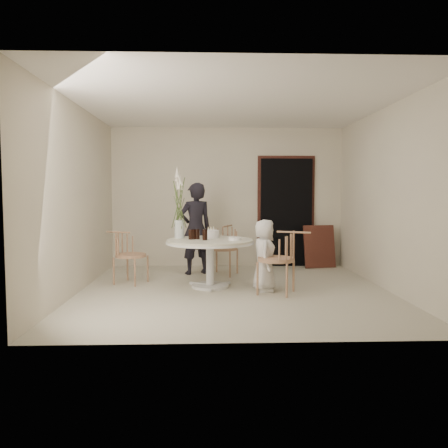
{
  "coord_description": "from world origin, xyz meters",
  "views": [
    {
      "loc": [
        -0.37,
        -6.31,
        1.42
      ],
      "look_at": [
        -0.14,
        0.3,
        0.96
      ],
      "focal_mm": 35.0,
      "sensor_mm": 36.0,
      "label": 1
    }
  ],
  "objects_px": {
    "table": "(210,247)",
    "birthday_cake": "(211,234)",
    "girl": "(196,229)",
    "flower_vase": "(179,206)",
    "chair_right": "(285,253)",
    "chair_left": "(124,249)",
    "boy": "(264,255)",
    "chair_far": "(225,242)"
  },
  "relations": [
    {
      "from": "table",
      "to": "flower_vase",
      "type": "relative_size",
      "value": 1.2
    },
    {
      "from": "chair_far",
      "to": "boy",
      "type": "distance_m",
      "value": 1.5
    },
    {
      "from": "table",
      "to": "chair_far",
      "type": "relative_size",
      "value": 1.55
    },
    {
      "from": "girl",
      "to": "chair_right",
      "type": "bearing_deg",
      "value": 106.34
    },
    {
      "from": "table",
      "to": "chair_left",
      "type": "relative_size",
      "value": 1.61
    },
    {
      "from": "boy",
      "to": "flower_vase",
      "type": "bearing_deg",
      "value": 73.13
    },
    {
      "from": "chair_right",
      "to": "flower_vase",
      "type": "distance_m",
      "value": 1.81
    },
    {
      "from": "chair_far",
      "to": "chair_left",
      "type": "xyz_separation_m",
      "value": [
        -1.63,
        -0.76,
        -0.02
      ]
    },
    {
      "from": "chair_far",
      "to": "boy",
      "type": "bearing_deg",
      "value": -47.77
    },
    {
      "from": "flower_vase",
      "to": "table",
      "type": "bearing_deg",
      "value": -25.96
    },
    {
      "from": "birthday_cake",
      "to": "chair_far",
      "type": "bearing_deg",
      "value": 73.62
    },
    {
      "from": "chair_right",
      "to": "girl",
      "type": "height_order",
      "value": "girl"
    },
    {
      "from": "chair_left",
      "to": "birthday_cake",
      "type": "distance_m",
      "value": 1.4
    },
    {
      "from": "birthday_cake",
      "to": "table",
      "type": "bearing_deg",
      "value": -93.42
    },
    {
      "from": "boy",
      "to": "chair_far",
      "type": "bearing_deg",
      "value": 25.21
    },
    {
      "from": "birthday_cake",
      "to": "chair_right",
      "type": "bearing_deg",
      "value": -35.32
    },
    {
      "from": "girl",
      "to": "flower_vase",
      "type": "xyz_separation_m",
      "value": [
        -0.23,
        -0.89,
        0.42
      ]
    },
    {
      "from": "flower_vase",
      "to": "chair_far",
      "type": "bearing_deg",
      "value": 49.98
    },
    {
      "from": "girl",
      "to": "birthday_cake",
      "type": "bearing_deg",
      "value": 84.26
    },
    {
      "from": "table",
      "to": "girl",
      "type": "bearing_deg",
      "value": 102.61
    },
    {
      "from": "boy",
      "to": "table",
      "type": "bearing_deg",
      "value": 75.6
    },
    {
      "from": "chair_right",
      "to": "birthday_cake",
      "type": "relative_size",
      "value": 3.55
    },
    {
      "from": "table",
      "to": "birthday_cake",
      "type": "xyz_separation_m",
      "value": [
        0.01,
        0.24,
        0.18
      ]
    },
    {
      "from": "chair_far",
      "to": "boy",
      "type": "height_order",
      "value": "boy"
    },
    {
      "from": "chair_far",
      "to": "girl",
      "type": "bearing_deg",
      "value": -157.34
    },
    {
      "from": "chair_far",
      "to": "chair_right",
      "type": "distance_m",
      "value": 1.8
    },
    {
      "from": "table",
      "to": "chair_right",
      "type": "height_order",
      "value": "chair_right"
    },
    {
      "from": "girl",
      "to": "boy",
      "type": "distance_m",
      "value": 1.78
    },
    {
      "from": "chair_right",
      "to": "boy",
      "type": "bearing_deg",
      "value": -105.83
    },
    {
      "from": "girl",
      "to": "chair_left",
      "type": "bearing_deg",
      "value": 11.96
    },
    {
      "from": "chair_right",
      "to": "flower_vase",
      "type": "height_order",
      "value": "flower_vase"
    },
    {
      "from": "table",
      "to": "flower_vase",
      "type": "distance_m",
      "value": 0.81
    },
    {
      "from": "chair_left",
      "to": "girl",
      "type": "bearing_deg",
      "value": -32.8
    },
    {
      "from": "birthday_cake",
      "to": "flower_vase",
      "type": "height_order",
      "value": "flower_vase"
    },
    {
      "from": "chair_left",
      "to": "boy",
      "type": "height_order",
      "value": "boy"
    },
    {
      "from": "chair_far",
      "to": "chair_right",
      "type": "relative_size",
      "value": 0.95
    },
    {
      "from": "chair_right",
      "to": "flower_vase",
      "type": "xyz_separation_m",
      "value": [
        -1.53,
        0.73,
        0.64
      ]
    },
    {
      "from": "table",
      "to": "birthday_cake",
      "type": "height_order",
      "value": "birthday_cake"
    },
    {
      "from": "table",
      "to": "chair_right",
      "type": "xyz_separation_m",
      "value": [
        1.05,
        -0.5,
        -0.03
      ]
    },
    {
      "from": "table",
      "to": "girl",
      "type": "distance_m",
      "value": 1.17
    },
    {
      "from": "table",
      "to": "girl",
      "type": "xyz_separation_m",
      "value": [
        -0.25,
        1.13,
        0.19
      ]
    },
    {
      "from": "flower_vase",
      "to": "chair_right",
      "type": "bearing_deg",
      "value": -25.47
    }
  ]
}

